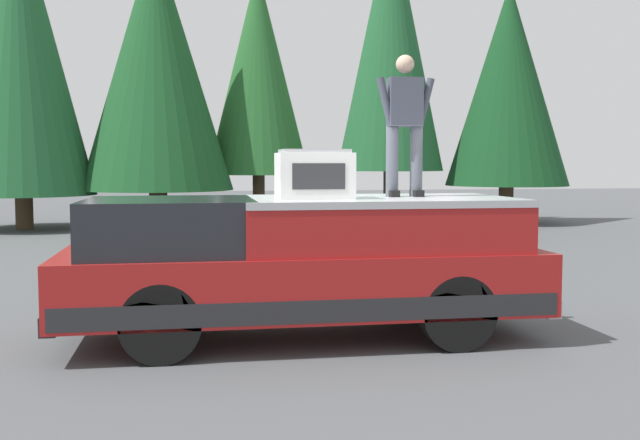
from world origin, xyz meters
TOP-DOWN VIEW (x-y plane):
  - ground_plane at (0.00, 0.00)m, footprint 90.00×90.00m
  - pickup_truck at (-0.15, 0.52)m, footprint 2.01×5.54m
  - compressor_unit at (-0.34, 0.41)m, footprint 0.65×0.84m
  - person_on_truck_bed at (-0.02, -0.74)m, footprint 0.29×0.72m
  - parked_car_maroon at (10.02, -4.53)m, footprint 1.64×4.10m
  - parked_car_silver at (10.00, 0.30)m, footprint 1.64×4.10m
  - conifer_far_left at (15.20, -8.74)m, footprint 4.11×4.11m
  - conifer_left at (15.93, -4.85)m, footprint 3.59×3.59m
  - conifer_center_left at (16.86, -0.46)m, footprint 3.47×3.47m
  - conifer_center_right at (15.64, 2.86)m, footprint 4.79×4.79m
  - conifer_right at (15.42, 6.90)m, footprint 4.37×4.37m

SIDE VIEW (x-z plane):
  - ground_plane at x=0.00m, z-range 0.00..0.00m
  - parked_car_maroon at x=10.02m, z-range 0.00..1.16m
  - parked_car_silver at x=10.00m, z-range 0.00..1.16m
  - pickup_truck at x=-0.15m, z-range 0.05..1.70m
  - compressor_unit at x=-0.34m, z-range 1.65..2.21m
  - person_on_truck_bed at x=-0.02m, z-range 1.71..3.40m
  - conifer_far_left at x=15.20m, z-range 0.62..8.66m
  - conifer_center_left at x=16.86m, z-range 0.81..9.40m
  - conifer_center_right at x=15.64m, z-range 0.58..9.71m
  - conifer_right at x=15.42m, z-range 0.52..10.57m
  - conifer_left at x=15.93m, z-range 0.87..11.31m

